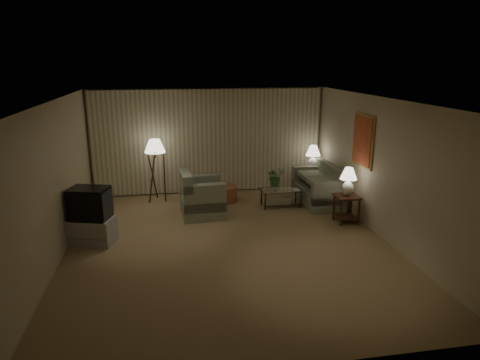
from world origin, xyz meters
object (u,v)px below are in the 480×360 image
armchair (202,198)px  vase (275,187)px  side_table_near (347,204)px  table_lamp_far (313,156)px  crt_tv (89,203)px  sofa (318,188)px  side_table_far (312,178)px  ottoman (226,194)px  table_lamp_near (348,179)px  tv_cabinet (92,231)px  coffee_table (281,195)px  floor_lamp (156,169)px

armchair → vase: armchair is taller
side_table_near → table_lamp_far: (0.00, 2.22, 0.58)m
crt_tv → vase: crt_tv is taller
table_lamp_far → vase: (-1.25, -0.97, -0.50)m
sofa → crt_tv: bearing=-73.2°
armchair → side_table_far: size_ratio=1.78×
armchair → ottoman: bearing=-39.4°
table_lamp_near → tv_cabinet: 5.25m
table_lamp_far → crt_tv: size_ratio=0.81×
vase → crt_tv: bearing=-159.8°
tv_cabinet → side_table_far: bearing=41.4°
side_table_near → tv_cabinet: bearing=-177.8°
sofa → crt_tv: crt_tv is taller
armchair → side_table_near: size_ratio=1.78×
side_table_far → table_lamp_near: (0.00, -2.22, 0.57)m
sofa → coffee_table: (-0.95, -0.10, -0.09)m
side_table_near → table_lamp_near: table_lamp_near is taller
armchair → side_table_far: 3.25m
table_lamp_far → crt_tv: 5.74m
sofa → ottoman: (-2.20, 0.50, -0.18)m
sofa → vase: size_ratio=12.32×
side_table_near → vase: 1.77m
armchair → table_lamp_far: bearing=-70.3°
armchair → floor_lamp: bearing=37.0°
table_lamp_far → floor_lamp: size_ratio=0.42×
armchair → vase: (1.74, 0.28, 0.07)m
table_lamp_near → armchair: bearing=162.2°
sofa → crt_tv: 5.30m
floor_lamp → side_table_far: bearing=0.7°
table_lamp_near → floor_lamp: size_ratio=0.40×
side_table_near → coffee_table: side_table_near is taller
sofa → table_lamp_far: 1.08m
armchair → ottoman: (0.65, 0.88, -0.22)m
side_table_far → table_lamp_near: size_ratio=0.98×
armchair → coffee_table: (1.89, 0.28, -0.13)m
sofa → floor_lamp: size_ratio=1.08×
armchair → crt_tv: (-2.20, -1.17, 0.39)m
side_table_near → vase: (-1.25, 1.25, 0.08)m
side_table_near → floor_lamp: floor_lamp is taller
sofa → armchair: size_ratio=1.56×
coffee_table → floor_lamp: 3.10m
side_table_far → crt_tv: bearing=-155.0°
armchair → crt_tv: 2.52m
table_lamp_near → ottoman: (-2.35, 1.85, -0.77)m
side_table_near → ottoman: side_table_near is taller
armchair → crt_tv: bearing=114.9°
floor_lamp → ottoman: bearing=-11.0°
armchair → side_table_far: (3.00, 1.25, -0.01)m
sofa → crt_tv: size_ratio=2.06×
sofa → table_lamp_near: 1.48m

